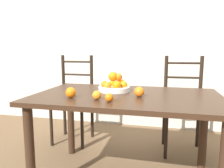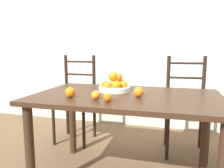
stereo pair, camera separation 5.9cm
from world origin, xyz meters
The scene contains 9 objects.
wall_back centered at (0.00, 1.45, 1.30)m, with size 8.00×0.06×2.60m.
dining_table centered at (0.00, 0.00, 0.65)m, with size 1.49×0.90×0.76m.
fruit_bowl centered at (-0.13, 0.12, 0.81)m, with size 0.28×0.28×0.17m.
orange_loose_0 centered at (-0.18, -0.23, 0.79)m, with size 0.07×0.07×0.07m.
orange_loose_1 centered at (-0.08, -0.28, 0.79)m, with size 0.06×0.06×0.06m.
orange_loose_2 centered at (-0.39, -0.22, 0.80)m, with size 0.08×0.08×0.08m.
orange_loose_3 centered at (0.11, -0.06, 0.79)m, with size 0.08×0.08×0.08m.
chair_left centered at (-0.78, 0.71, 0.49)m, with size 0.42×0.40×1.05m.
chair_right centered at (0.51, 0.71, 0.49)m, with size 0.44×0.42×1.05m.
Camera 1 is at (0.29, -1.71, 1.11)m, focal length 35.00 mm.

